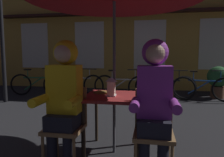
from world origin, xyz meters
TOP-DOWN VIEW (x-y plane):
  - ground_plane at (0.00, 0.00)m, footprint 60.00×60.00m
  - cafe_table at (0.00, 0.00)m, footprint 0.72×0.72m
  - lantern at (-0.03, -0.06)m, footprint 0.11×0.11m
  - chair_left at (-0.48, -0.37)m, footprint 0.40×0.40m
  - chair_right at (0.48, -0.37)m, footprint 0.40×0.40m
  - person_left_hooded at (-0.48, -0.43)m, footprint 0.45×0.56m
  - person_right_hooded at (0.48, -0.43)m, footprint 0.45×0.56m
  - shopfront_building at (-0.69, 5.40)m, footprint 10.00×0.93m
  - bicycle_nearest at (-2.99, 3.42)m, footprint 1.67×0.33m
  - bicycle_second at (-1.73, 3.59)m, footprint 1.67×0.28m
  - bicycle_third at (-0.36, 3.43)m, footprint 1.68×0.20m
  - bicycle_fourth at (0.84, 3.47)m, footprint 1.67×0.32m
  - bicycle_fifth at (1.90, 3.50)m, footprint 1.66×0.34m
  - book at (-0.17, 0.11)m, footprint 0.22×0.18m
  - potted_plant at (2.37, 3.93)m, footprint 0.60×0.60m

SIDE VIEW (x-z plane):
  - ground_plane at x=0.00m, z-range 0.00..0.00m
  - bicycle_nearest at x=-2.99m, z-range -0.07..0.77m
  - bicycle_second at x=-1.73m, z-range -0.07..0.77m
  - bicycle_third at x=-0.36m, z-range -0.07..0.77m
  - bicycle_fourth at x=0.84m, z-range -0.07..0.77m
  - bicycle_fifth at x=1.90m, z-range -0.07..0.77m
  - chair_left at x=-0.48m, z-range 0.05..0.92m
  - chair_right at x=0.48m, z-range 0.05..0.92m
  - potted_plant at x=2.37m, z-range 0.08..1.00m
  - cafe_table at x=0.00m, z-range 0.27..1.01m
  - book at x=-0.17m, z-range 0.74..0.76m
  - person_left_hooded at x=-0.48m, z-range 0.15..1.55m
  - person_right_hooded at x=0.48m, z-range 0.15..1.55m
  - lantern at x=-0.03m, z-range 0.75..0.98m
  - shopfront_building at x=-0.69m, z-range -0.01..6.19m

